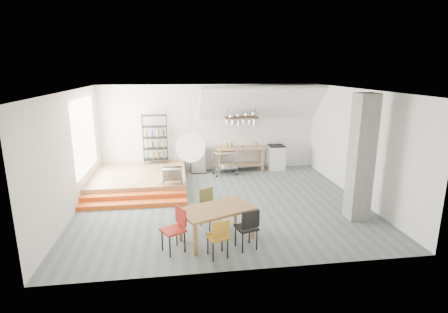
{
  "coord_description": "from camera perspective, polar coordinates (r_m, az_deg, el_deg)",
  "views": [
    {
      "loc": [
        -1.24,
        -9.35,
        3.76
      ],
      "look_at": [
        0.17,
        0.8,
        1.17
      ],
      "focal_mm": 28.0,
      "sensor_mm": 36.0,
      "label": 1
    }
  ],
  "objects": [
    {
      "name": "step_upper",
      "position": [
        10.48,
        -14.4,
        -6.53
      ],
      "size": [
        3.0,
        0.35,
        0.27
      ],
      "primitive_type": "cube",
      "color": "#D85619",
      "rests_on": "ground"
    },
    {
      "name": "microwave_shelf",
      "position": [
        10.6,
        -8.41,
        -3.61
      ],
      "size": [
        0.6,
        0.4,
        0.16
      ],
      "color": "#8F6C47",
      "rests_on": "platform"
    },
    {
      "name": "chair_olive",
      "position": [
        8.56,
        -2.48,
        -7.79
      ],
      "size": [
        0.59,
        0.59,
        0.94
      ],
      "rotation": [
        0.0,
        0.0,
        0.57
      ],
      "color": "olive",
      "rests_on": "ground"
    },
    {
      "name": "ceiling",
      "position": [
        9.45,
        -0.36,
        10.79
      ],
      "size": [
        8.0,
        7.0,
        0.02
      ],
      "primitive_type": "cube",
      "color": "white",
      "rests_on": "wall_back"
    },
    {
      "name": "mini_fridge",
      "position": [
        13.0,
        -4.28,
        -0.52
      ],
      "size": [
        0.55,
        0.55,
        0.94
      ],
      "primitive_type": "cube",
      "color": "black",
      "rests_on": "ground"
    },
    {
      "name": "concrete_column",
      "position": [
        9.32,
        21.49,
        -0.22
      ],
      "size": [
        0.5,
        0.5,
        3.2
      ],
      "primitive_type": "cube",
      "color": "slate",
      "rests_on": "ground"
    },
    {
      "name": "chair_mustard",
      "position": [
        7.18,
        -0.85,
        -12.69
      ],
      "size": [
        0.48,
        0.48,
        0.86
      ],
      "rotation": [
        0.0,
        0.0,
        3.39
      ],
      "color": "#AA771D",
      "rests_on": "ground"
    },
    {
      "name": "floor",
      "position": [
        10.16,
        -0.33,
        -7.54
      ],
      "size": [
        8.0,
        8.0,
        0.0
      ],
      "primitive_type": "plane",
      "color": "#566063",
      "rests_on": "ground"
    },
    {
      "name": "dining_table",
      "position": [
        7.84,
        -1.18,
        -8.96
      ],
      "size": [
        1.82,
        1.45,
        0.76
      ],
      "rotation": [
        0.0,
        0.0,
        0.4
      ],
      "color": "brown",
      "rests_on": "ground"
    },
    {
      "name": "chair_red",
      "position": [
        7.51,
        -7.81,
        -11.14
      ],
      "size": [
        0.59,
        0.59,
        0.95
      ],
      "rotation": [
        0.0,
        0.0,
        -1.07
      ],
      "color": "#A92018",
      "rests_on": "ground"
    },
    {
      "name": "pot_rack",
      "position": [
        12.63,
        3.0,
        6.05
      ],
      "size": [
        1.2,
        0.5,
        1.43
      ],
      "color": "#3B2317",
      "rests_on": "ceiling"
    },
    {
      "name": "wall_right",
      "position": [
        10.94,
        20.92,
        1.85
      ],
      "size": [
        0.04,
        7.0,
        3.2
      ],
      "primitive_type": "cube",
      "color": "silver",
      "rests_on": "ground"
    },
    {
      "name": "bowl",
      "position": [
        13.0,
        3.06,
        1.61
      ],
      "size": [
        0.26,
        0.26,
        0.05
      ],
      "primitive_type": "imported",
      "rotation": [
        0.0,
        0.0,
        -0.35
      ],
      "color": "silver",
      "rests_on": "kitchen_counter"
    },
    {
      "name": "rolling_cart",
      "position": [
        12.59,
        0.18,
        -0.64
      ],
      "size": [
        0.9,
        0.6,
        0.83
      ],
      "rotation": [
        0.0,
        0.0,
        0.17
      ],
      "color": "silver",
      "rests_on": "ground"
    },
    {
      "name": "platform",
      "position": [
        11.97,
        -13.61,
        -3.54
      ],
      "size": [
        3.0,
        3.0,
        0.4
      ],
      "primitive_type": "cube",
      "color": "#8F6C47",
      "rests_on": "ground"
    },
    {
      "name": "wall_left",
      "position": [
        9.99,
        -23.74,
        0.48
      ],
      "size": [
        0.04,
        7.0,
        3.2
      ],
      "primitive_type": "cube",
      "color": "silver",
      "rests_on": "ground"
    },
    {
      "name": "step_lower",
      "position": [
        10.18,
        -14.59,
        -7.57
      ],
      "size": [
        3.0,
        0.35,
        0.13
      ],
      "primitive_type": "cube",
      "color": "#D85619",
      "rests_on": "ground"
    },
    {
      "name": "slope_ceiling",
      "position": [
        12.68,
        6.07,
        8.63
      ],
      "size": [
        4.4,
        1.44,
        1.32
      ],
      "primitive_type": "cube",
      "rotation": [
        -0.73,
        0.0,
        0.0
      ],
      "color": "white",
      "rests_on": "wall_back"
    },
    {
      "name": "wire_shelving",
      "position": [
        12.81,
        -11.17,
        2.97
      ],
      "size": [
        0.88,
        0.38,
        1.8
      ],
      "color": "black",
      "rests_on": "platform"
    },
    {
      "name": "stove",
      "position": [
        13.46,
        8.48,
        -0.07
      ],
      "size": [
        0.6,
        0.6,
        1.18
      ],
      "color": "white",
      "rests_on": "ground"
    },
    {
      "name": "microwave",
      "position": [
        10.55,
        -8.45,
        -2.7
      ],
      "size": [
        0.57,
        0.39,
        0.32
      ],
      "primitive_type": "imported",
      "rotation": [
        0.0,
        0.0,
        0.0
      ],
      "color": "beige",
      "rests_on": "microwave_shelf"
    },
    {
      "name": "paper_lantern",
      "position": [
        7.11,
        -5.46,
        1.44
      ],
      "size": [
        0.6,
        0.6,
        0.6
      ],
      "primitive_type": "sphere",
      "color": "white",
      "rests_on": "ceiling"
    },
    {
      "name": "chair_black",
      "position": [
        7.5,
        3.93,
        -11.2
      ],
      "size": [
        0.52,
        0.52,
        0.92
      ],
      "rotation": [
        0.0,
        0.0,
        3.42
      ],
      "color": "black",
      "rests_on": "ground"
    },
    {
      "name": "window_pane",
      "position": [
        11.37,
        -21.76,
        3.24
      ],
      "size": [
        0.02,
        2.5,
        2.2
      ],
      "primitive_type": "cube",
      "color": "white",
      "rests_on": "wall_left"
    },
    {
      "name": "kitchen_counter",
      "position": [
        13.1,
        2.62,
        0.33
      ],
      "size": [
        1.8,
        0.6,
        0.91
      ],
      "color": "#8F6C47",
      "rests_on": "ground"
    },
    {
      "name": "wall_back",
      "position": [
        13.09,
        -2.37,
        4.68
      ],
      "size": [
        8.0,
        0.04,
        3.2
      ],
      "primitive_type": "cube",
      "color": "silver",
      "rests_on": "ground"
    }
  ]
}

